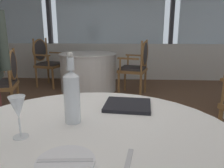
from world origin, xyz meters
TOP-DOWN VIEW (x-y plane):
  - window_wall_far at (-0.00, 3.58)m, footprint 9.11×0.14m
  - side_plate at (0.16, -0.94)m, footprint 0.20×0.20m
  - butter_knife at (0.16, -0.94)m, footprint 0.19×0.03m
  - dinner_fork at (0.37, -0.94)m, footprint 0.05×0.19m
  - water_bottle at (0.11, -0.61)m, footprint 0.08×0.08m
  - wine_glass at (-0.08, -0.77)m, footprint 0.07×0.07m
  - menu_book at (0.38, -0.38)m, footprint 0.29×0.27m
  - dining_chair_0_1 at (-1.27, 1.16)m, footprint 0.57×0.62m
  - background_table_2 at (-0.35, 2.53)m, footprint 1.11×1.11m
  - dining_chair_2_0 at (-1.30, 2.81)m, footprint 0.57×0.62m
  - dining_chair_2_1 at (0.59, 2.25)m, footprint 0.57×0.62m

SIDE VIEW (x-z plane):
  - background_table_2 at x=-0.35m, z-range 0.00..0.73m
  - dining_chair_0_1 at x=-1.27m, z-range 0.08..1.00m
  - dining_chair_2_0 at x=-1.30m, z-range 0.08..1.08m
  - dining_chair_2_1 at x=0.59m, z-range 0.09..1.08m
  - dinner_fork at x=0.37m, z-range 0.73..0.74m
  - side_plate at x=0.16m, z-range 0.73..0.74m
  - menu_book at x=0.38m, z-range 0.73..0.75m
  - butter_knife at x=0.16m, z-range 0.74..0.74m
  - wine_glass at x=-0.08m, z-range 0.77..0.95m
  - water_bottle at x=0.11m, z-range 0.70..1.05m
  - window_wall_far at x=0.00m, z-range -0.27..2.43m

